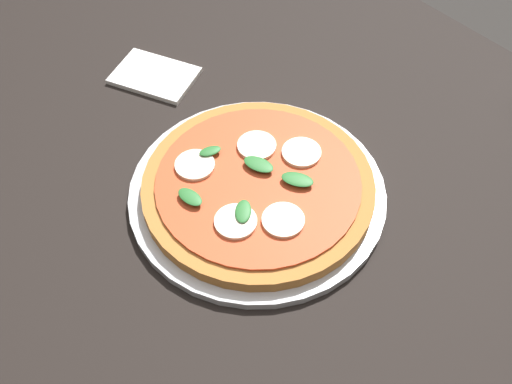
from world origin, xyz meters
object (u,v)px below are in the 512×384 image
at_px(dining_table, 250,228).
at_px(serving_tray, 256,194).
at_px(napkin, 155,76).
at_px(pizza, 257,187).

height_order(dining_table, serving_tray, serving_tray).
relative_size(dining_table, napkin, 10.05).
distance_m(dining_table, pizza, 0.12).
bearing_deg(serving_tray, napkin, 172.81).
bearing_deg(pizza, dining_table, 172.28).
bearing_deg(pizza, serving_tray, 178.14).
height_order(serving_tray, napkin, serving_tray).
distance_m(serving_tray, napkin, 0.30).
relative_size(dining_table, serving_tray, 3.70).
xyz_separation_m(serving_tray, pizza, (0.00, -0.00, 0.02)).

